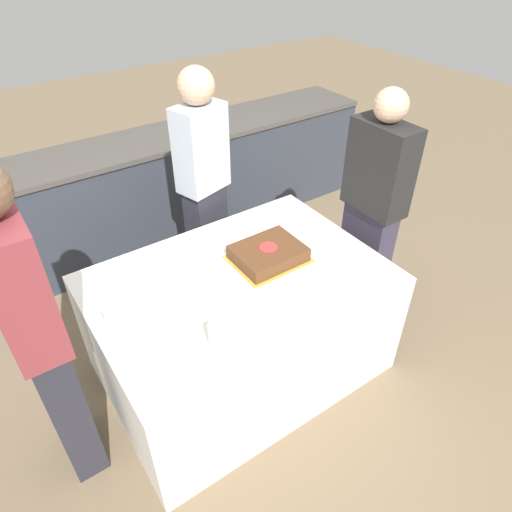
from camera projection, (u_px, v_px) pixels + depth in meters
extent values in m
plane|color=#7A664C|center=(241.00, 365.00, 2.96)|extent=(14.00, 14.00, 0.00)
cube|color=#333842|center=(132.00, 200.00, 3.77)|extent=(4.40, 0.55, 0.88)
cube|color=#4C4742|center=(122.00, 148.00, 3.49)|extent=(4.40, 0.58, 0.04)
cube|color=white|center=(240.00, 325.00, 2.74)|extent=(1.60, 1.13, 0.74)
cube|color=gold|center=(268.00, 259.00, 2.64)|extent=(0.42, 0.34, 0.00)
cube|color=#56331C|center=(268.00, 253.00, 2.62)|extent=(0.38, 0.30, 0.08)
cylinder|color=red|center=(268.00, 247.00, 2.59)|extent=(0.11, 0.11, 0.00)
cylinder|color=white|center=(123.00, 307.00, 2.28)|extent=(0.22, 0.22, 0.07)
cylinder|color=white|center=(216.00, 350.00, 2.10)|extent=(0.06, 0.06, 0.00)
cylinder|color=white|center=(216.00, 344.00, 2.07)|extent=(0.01, 0.01, 0.08)
cylinder|color=white|center=(215.00, 332.00, 2.02)|extent=(0.06, 0.06, 0.09)
cylinder|color=white|center=(238.00, 235.00, 2.83)|extent=(0.18, 0.18, 0.00)
cube|color=#282833|center=(208.00, 241.00, 3.31)|extent=(0.31, 0.23, 0.87)
cube|color=silver|center=(201.00, 149.00, 2.88)|extent=(0.36, 0.28, 0.56)
sphere|color=#D8AD89|center=(196.00, 86.00, 2.64)|extent=(0.22, 0.22, 0.22)
cube|color=#282833|center=(65.00, 400.00, 2.23)|extent=(0.16, 0.35, 0.89)
cube|color=brown|center=(16.00, 285.00, 1.78)|extent=(0.20, 0.41, 0.61)
cube|color=#383347|center=(363.00, 259.00, 3.17)|extent=(0.16, 0.34, 0.83)
cube|color=black|center=(380.00, 168.00, 2.74)|extent=(0.20, 0.40, 0.56)
sphere|color=#D8AD89|center=(391.00, 105.00, 2.51)|extent=(0.20, 0.20, 0.20)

